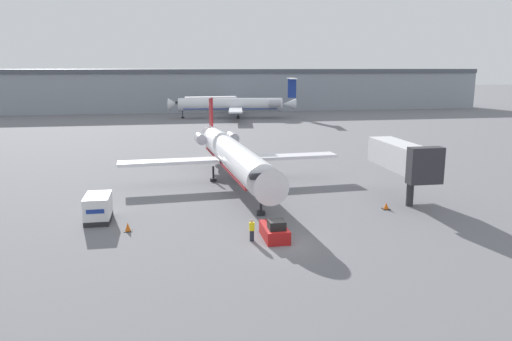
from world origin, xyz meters
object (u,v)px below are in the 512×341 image
(luggage_cart, at_px, (98,208))
(airplane_parked_far_left, at_px, (235,104))
(airplane_main, at_px, (232,154))
(worker_near_tug, at_px, (252,230))
(pushback_tug, at_px, (275,231))
(jet_bridge, at_px, (403,158))
(traffic_cone_right, at_px, (386,206))
(traffic_cone_left, at_px, (128,227))

(luggage_cart, bearing_deg, airplane_parked_far_left, 74.45)
(airplane_parked_far_left, bearing_deg, airplane_main, -98.05)
(luggage_cart, distance_m, worker_near_tug, 14.49)
(pushback_tug, xyz_separation_m, luggage_cart, (-14.28, 7.25, 0.54))
(worker_near_tug, xyz_separation_m, jet_bridge, (16.88, 9.06, 3.52))
(worker_near_tug, bearing_deg, traffic_cone_right, 24.43)
(worker_near_tug, height_order, traffic_cone_right, worker_near_tug)
(worker_near_tug, height_order, jet_bridge, jet_bridge)
(pushback_tug, relative_size, traffic_cone_right, 5.20)
(airplane_parked_far_left, bearing_deg, pushback_tug, -95.92)
(luggage_cart, distance_m, airplane_parked_far_left, 89.41)
(worker_near_tug, xyz_separation_m, airplane_parked_far_left, (11.53, 93.56, 2.68))
(luggage_cart, relative_size, worker_near_tug, 2.11)
(airplane_main, xyz_separation_m, pushback_tug, (0.73, -19.78, -2.75))
(luggage_cart, height_order, worker_near_tug, luggage_cart)
(airplane_main, xyz_separation_m, worker_near_tug, (-1.13, -19.99, -2.47))
(traffic_cone_left, bearing_deg, airplane_parked_far_left, 76.65)
(airplane_main, relative_size, luggage_cart, 9.03)
(worker_near_tug, distance_m, jet_bridge, 19.48)
(luggage_cart, height_order, airplane_parked_far_left, airplane_parked_far_left)
(airplane_main, distance_m, worker_near_tug, 20.17)
(airplane_main, height_order, pushback_tug, airplane_main)
(luggage_cart, bearing_deg, worker_near_tug, -30.96)
(traffic_cone_left, height_order, traffic_cone_right, traffic_cone_left)
(pushback_tug, height_order, traffic_cone_left, pushback_tug)
(traffic_cone_left, bearing_deg, pushback_tug, -18.68)
(worker_near_tug, bearing_deg, airplane_main, 86.76)
(airplane_main, bearing_deg, pushback_tug, -87.89)
(airplane_main, relative_size, worker_near_tug, 19.09)
(worker_near_tug, distance_m, traffic_cone_left, 10.55)
(luggage_cart, distance_m, jet_bridge, 29.53)
(traffic_cone_left, distance_m, jet_bridge, 27.34)
(airplane_parked_far_left, bearing_deg, traffic_cone_left, -103.35)
(traffic_cone_right, bearing_deg, pushback_tug, -153.14)
(traffic_cone_right, height_order, airplane_parked_far_left, airplane_parked_far_left)
(luggage_cart, relative_size, jet_bridge, 0.35)
(pushback_tug, distance_m, traffic_cone_left, 12.20)
(jet_bridge, bearing_deg, pushback_tug, -149.47)
(traffic_cone_right, bearing_deg, traffic_cone_left, -174.48)
(traffic_cone_right, bearing_deg, airplane_parked_far_left, 91.70)
(airplane_main, bearing_deg, jet_bridge, -34.75)
(pushback_tug, xyz_separation_m, traffic_cone_left, (-11.56, 3.91, -0.28))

